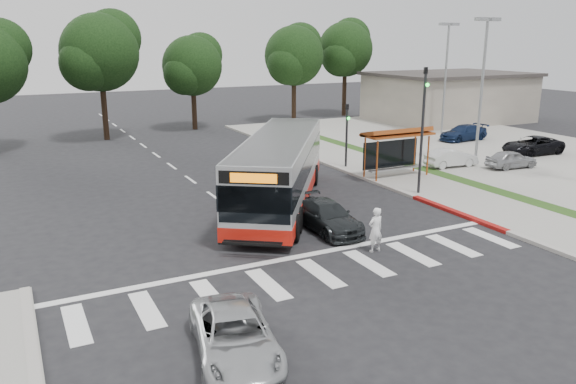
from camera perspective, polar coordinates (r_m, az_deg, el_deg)
ground at (r=23.78m, az=-2.72°, el=-3.95°), size 140.00×140.00×0.00m
sidewalk_east at (r=35.75m, az=8.21°, el=2.57°), size 4.00×40.00×0.12m
curb_east at (r=34.66m, az=5.49°, el=2.29°), size 0.30×40.00×0.15m
curb_east_red at (r=27.03m, az=16.81°, el=-2.05°), size 0.32×6.00×0.15m
parking_lot at (r=44.97m, az=19.43°, el=4.45°), size 18.00×36.00×0.10m
commercial_building at (r=58.04m, az=15.97°, el=9.13°), size 14.00×10.00×4.40m
building_roof_cap at (r=57.86m, az=16.14°, el=11.44°), size 14.60×10.60×0.30m
crosswalk_ladder at (r=19.62m, az=3.32°, el=-8.22°), size 18.00×2.60×0.01m
bus_shelter at (r=32.90m, az=10.95°, el=5.42°), size 4.20×1.60×2.86m
traffic_signal_ne_tall at (r=29.15m, az=13.54°, el=7.08°), size 0.18×0.37×6.50m
traffic_signal_ne_short at (r=34.93m, az=6.00°, el=6.39°), size 0.18×0.37×4.00m
lot_light_front at (r=37.97m, az=19.23°, el=11.55°), size 1.90×0.35×9.01m
lot_light_mid at (r=49.33m, az=15.79°, el=12.49°), size 1.90×0.35×9.01m
tree_ne_a at (r=54.75m, az=0.65°, el=13.77°), size 6.16×5.74×9.30m
tree_ne_b at (r=59.96m, az=5.88°, el=14.33°), size 6.16×5.74×10.02m
tree_north_a at (r=47.16m, az=-18.52°, el=13.42°), size 6.60×6.15×10.17m
tree_north_b at (r=50.95m, az=-9.65°, el=12.63°), size 5.72×5.33×8.43m
transit_bus at (r=26.94m, az=-0.86°, el=2.09°), size 9.63×12.32×3.35m
pedestrian at (r=21.48m, az=8.88°, el=-3.80°), size 0.66×0.46×1.74m
dark_sedan at (r=23.69m, az=3.95°, el=-2.47°), size 1.75×4.23×1.22m
silver_suv_south at (r=14.65m, az=-5.41°, el=-14.36°), size 2.76×4.56×1.18m
parked_car_0 at (r=37.37m, az=21.74°, el=3.13°), size 3.39×1.64×1.12m
parked_car_1 at (r=36.57m, az=16.24°, el=3.36°), size 3.47×1.48×1.11m
parked_car_2 at (r=42.48m, az=23.59°, el=4.37°), size 4.54×2.22×1.24m
parked_car_3 at (r=46.49m, az=17.39°, el=5.77°), size 4.28×1.96×1.21m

